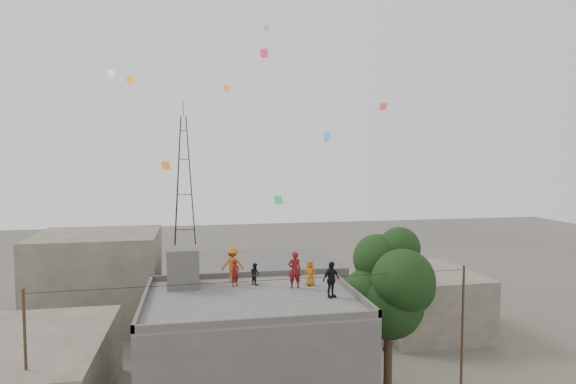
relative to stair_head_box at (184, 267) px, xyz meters
name	(u,v)px	position (x,y,z in m)	size (l,w,h in m)	color
main_building	(251,359)	(3.20, -2.60, -4.05)	(10.00, 8.00, 6.10)	#4B4946
parapet	(251,294)	(3.20, -2.60, -0.85)	(10.00, 8.00, 0.30)	#4B4946
stair_head_box	(184,267)	(0.00, 0.00, 0.00)	(1.60, 1.80, 2.00)	#4B4946
neighbor_west	(19,381)	(-7.80, -0.60, -5.10)	(8.00, 10.00, 4.00)	#595346
neighbor_north	(257,290)	(5.20, 11.40, -4.60)	(12.00, 9.00, 5.00)	#4B4946
neighbor_northwest	(98,278)	(-6.80, 13.40, -3.60)	(9.00, 8.00, 7.00)	#595346
neighbor_east	(424,300)	(17.20, 7.40, -4.90)	(7.00, 8.00, 4.40)	#595346
tree	(391,286)	(10.57, -2.00, -1.00)	(4.90, 4.60, 9.10)	black
utility_line	(265,353)	(3.70, -3.85, -3.27)	(20.12, 0.62, 7.40)	black
transmission_tower	(184,187)	(-0.80, 37.40, 1.97)	(2.97, 2.97, 20.01)	black
person_red_adult	(294,270)	(5.57, -1.39, -0.06)	(0.68, 0.45, 1.87)	maroon
person_orange_child	(310,273)	(6.46, -1.07, -0.34)	(0.65, 0.42, 1.32)	#C37016
person_dark_child	(255,274)	(3.65, -0.37, -0.43)	(0.56, 0.43, 1.14)	black
person_dark_adult	(331,280)	(6.94, -3.36, -0.14)	(1.01, 0.42, 1.72)	black
person_orange_adult	(232,265)	(2.55, 0.42, -0.07)	(1.21, 0.69, 1.87)	#C76016
person_red_child	(235,273)	(2.62, -0.54, -0.30)	(0.51, 0.33, 1.40)	maroon
kites	(252,104)	(4.16, 5.17, 9.01)	(17.90, 16.82, 12.91)	orange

